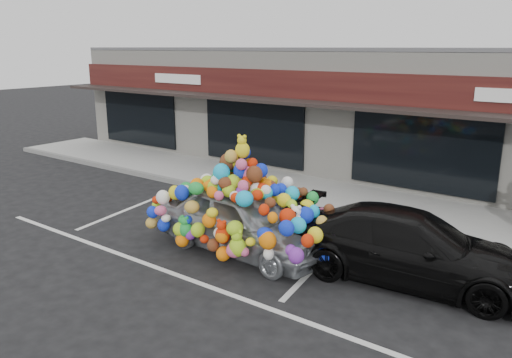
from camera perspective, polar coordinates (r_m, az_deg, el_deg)
The scene contains 9 objects.
ground at distance 12.19m, azimuth -4.25°, elevation -6.04°, with size 90.00×90.00×0.00m, color black.
shop_building at distance 18.75m, azimuth 12.67°, elevation 7.86°, with size 24.00×7.20×4.31m.
sidewalk at distance 15.27m, azimuth 5.48°, elevation -1.42°, with size 26.00×3.00×0.15m, color #989893.
kerb at distance 14.05m, azimuth 2.34°, elevation -2.82°, with size 26.00×0.18×0.16m, color slate.
parking_stripe_left at distance 14.48m, azimuth -13.46°, elevation -2.98°, with size 0.12×4.40×0.01m, color silver.
parking_stripe_mid at distance 10.88m, azimuth 7.92°, elevation -8.79°, with size 0.12×4.40×0.01m, color silver.
lane_line at distance 9.40m, azimuth -3.99°, elevation -12.66°, with size 14.00×0.12×0.01m, color silver.
toy_car at distance 10.79m, azimuth -1.46°, elevation -3.93°, with size 2.98×4.46×2.55m.
black_sedan at distance 9.97m, azimuth 17.13°, elevation -7.44°, with size 4.64×1.89×1.35m, color black.
Camera 1 is at (7.41, -8.64, 4.35)m, focal length 35.00 mm.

